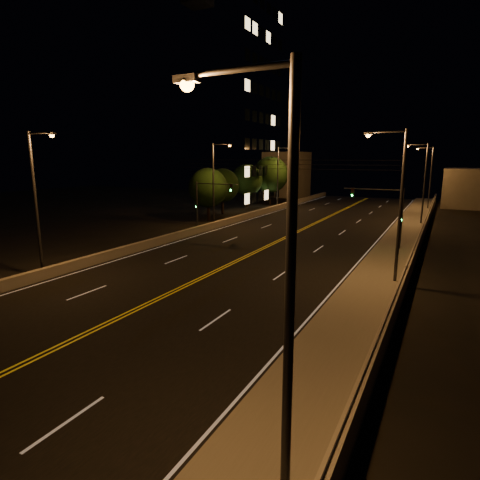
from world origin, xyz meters
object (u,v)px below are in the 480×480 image
at_px(streetlight_5, 215,179).
at_px(tree_1, 222,185).
at_px(traffic_signal_right, 389,210).
at_px(tree_0, 208,188).
at_px(tree_3, 270,175).
at_px(streetlight_1, 397,198).
at_px(traffic_signal_left, 205,200).
at_px(building_tower, 199,109).
at_px(streetlight_2, 422,179).
at_px(streetlight_3, 429,174).
at_px(streetlight_4, 38,195).
at_px(tree_2, 247,180).
at_px(streetlight_0, 277,288).
at_px(streetlight_6, 279,173).

xyz_separation_m(streetlight_5, tree_1, (-4.58, 9.68, -1.44)).
relative_size(streetlight_5, traffic_signal_right, 1.75).
xyz_separation_m(tree_0, tree_1, (-1.67, 6.59, -0.13)).
relative_size(traffic_signal_right, tree_3, 0.67).
xyz_separation_m(streetlight_1, traffic_signal_left, (-20.27, 10.13, -2.01)).
xyz_separation_m(building_tower, tree_1, (9.76, -9.46, -11.97)).
relative_size(streetlight_1, traffic_signal_left, 1.75).
height_order(traffic_signal_right, tree_3, tree_3).
distance_m(streetlight_5, building_tower, 26.13).
relative_size(traffic_signal_left, tree_3, 0.67).
distance_m(streetlight_2, streetlight_3, 16.60).
bearing_deg(traffic_signal_right, streetlight_4, -136.43).
xyz_separation_m(streetlight_3, tree_2, (-26.72, -9.39, -1.12)).
relative_size(streetlight_0, streetlight_5, 1.00).
distance_m(streetlight_3, tree_3, 24.88).
height_order(streetlight_3, tree_0, streetlight_3).
distance_m(streetlight_0, streetlight_2, 45.55).
distance_m(streetlight_5, traffic_signal_right, 20.40).
xyz_separation_m(streetlight_0, streetlight_3, (0.00, 62.15, 0.00)).
height_order(streetlight_5, building_tower, building_tower).
xyz_separation_m(streetlight_5, tree_3, (-2.90, 23.28, -0.35)).
relative_size(streetlight_3, traffic_signal_left, 1.75).
xyz_separation_m(streetlight_0, traffic_signal_right, (-1.60, 29.65, -2.01)).
height_order(streetlight_0, tree_0, streetlight_0).
relative_size(streetlight_0, traffic_signal_left, 1.75).
height_order(streetlight_0, tree_2, streetlight_0).
distance_m(streetlight_6, tree_1, 11.49).
xyz_separation_m(streetlight_4, streetlight_6, (0.00, 43.19, 0.00)).
xyz_separation_m(streetlight_5, traffic_signal_left, (1.20, -4.18, -2.01)).
xyz_separation_m(streetlight_0, streetlight_1, (0.00, 19.52, 0.00)).
height_order(traffic_signal_right, tree_2, tree_2).
relative_size(traffic_signal_right, tree_0, 0.82).
distance_m(streetlight_2, streetlight_6, 23.05).
xyz_separation_m(streetlight_0, building_tower, (-35.81, 52.97, 10.53)).
height_order(streetlight_5, tree_0, streetlight_5).
distance_m(streetlight_3, building_tower, 38.44).
bearing_deg(tree_3, streetlight_3, 11.69).
xyz_separation_m(tree_1, tree_3, (1.69, 13.60, 1.09)).
relative_size(streetlight_5, tree_2, 1.38).
distance_m(streetlight_2, tree_3, 26.97).
xyz_separation_m(traffic_signal_left, tree_1, (-5.79, 13.85, 0.58)).
bearing_deg(streetlight_4, tree_0, 96.36).
height_order(traffic_signal_left, tree_0, tree_0).
bearing_deg(traffic_signal_left, tree_0, 119.53).
height_order(streetlight_5, traffic_signal_right, streetlight_5).
xyz_separation_m(streetlight_1, tree_0, (-24.39, 17.40, -1.30)).
bearing_deg(building_tower, tree_0, -54.55).
bearing_deg(tree_0, streetlight_2, 19.49).
relative_size(streetlight_3, streetlight_6, 1.00).
bearing_deg(streetlight_6, traffic_signal_left, -87.17).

